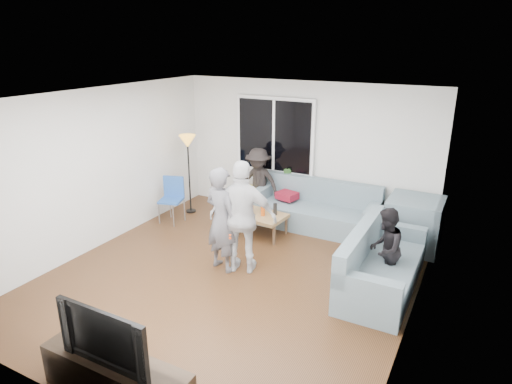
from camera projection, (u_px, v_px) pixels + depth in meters
The scene contains 30 objects.
floor at pixel (231, 278), 6.53m from camera, with size 5.00×5.50×0.04m, color #56351C.
ceiling at pixel (227, 96), 5.67m from camera, with size 5.00×5.50×0.04m, color white.
wall_back at pixel (305, 151), 8.41m from camera, with size 5.00×0.04×2.60m, color silver.
wall_front at pixel (61, 288), 3.79m from camera, with size 5.00×0.04×2.60m, color silver.
wall_left at pixel (97, 169), 7.22m from camera, with size 0.04×5.50×2.60m, color silver.
wall_right at pixel (421, 228), 4.98m from camera, with size 0.04×5.50×2.60m, color silver.
window_frame at pixel (275, 135), 8.53m from camera, with size 1.62×0.06×1.47m, color white.
window_glass at pixel (274, 136), 8.49m from camera, with size 1.50×0.02×1.35m, color black.
window_mullion at pixel (274, 136), 8.49m from camera, with size 0.05×0.03×1.35m, color white.
radiator at pixel (273, 197), 8.90m from camera, with size 1.30×0.12×0.62m, color silver.
potted_plant at pixel (287, 176), 8.58m from camera, with size 0.19×0.15×0.35m, color #2F5A24.
vase at pixel (259, 176), 8.88m from camera, with size 0.16×0.16×0.17m, color white.
sofa_back_section at pixel (315, 206), 8.09m from camera, with size 2.30×0.85×0.85m, color slate, non-canonical shape.
sofa_right_section at pixel (384, 260), 6.10m from camera, with size 0.85×2.00×0.85m, color slate, non-canonical shape.
sofa_corner at pixel (414, 223), 7.32m from camera, with size 0.85×0.85×0.85m, color slate.
cushion_yellow at pixel (249, 190), 8.65m from camera, with size 0.38×0.32×0.14m, color yellow.
cushion_red at pixel (287, 195), 8.37m from camera, with size 0.36×0.30×0.13m, color maroon.
coffee_table at pixel (255, 223), 7.90m from camera, with size 1.10×0.60×0.40m, color #A2864E.
pitcher at pixel (249, 208), 7.83m from camera, with size 0.17×0.17×0.17m, color maroon.
side_chair at pixel (171, 201), 8.33m from camera, with size 0.40×0.40×0.86m, color #2654A6, non-canonical shape.
floor_lamp at pixel (189, 175), 8.72m from camera, with size 0.32×0.32×1.56m, color gold, non-canonical shape.
player_left at pixel (221, 219), 6.51m from camera, with size 0.58×0.38×1.60m, color #525258.
player_right at pixel (243, 218), 6.44m from camera, with size 1.00×0.42×1.70m, color silver.
spectator_right at pixel (385, 249), 6.06m from camera, with size 0.57×0.44×1.18m, color black.
spectator_back at pixel (258, 183), 8.56m from camera, with size 0.88×0.51×1.36m, color black.
tv_console at pixel (117, 378), 4.27m from camera, with size 1.60×0.40×0.44m, color #2F2317.
television at pixel (111, 333), 4.10m from camera, with size 1.04×0.14×0.60m, color black.
bottle_d at pixel (263, 209), 7.67m from camera, with size 0.07×0.07×0.26m, color #EF5C15.
bottle_e at pixel (275, 209), 7.72m from camera, with size 0.07×0.07×0.21m, color black.
bottle_c at pixel (262, 205), 7.87m from camera, with size 0.07×0.07×0.22m, color black.
Camera 1 is at (3.03, -4.91, 3.31)m, focal length 31.13 mm.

